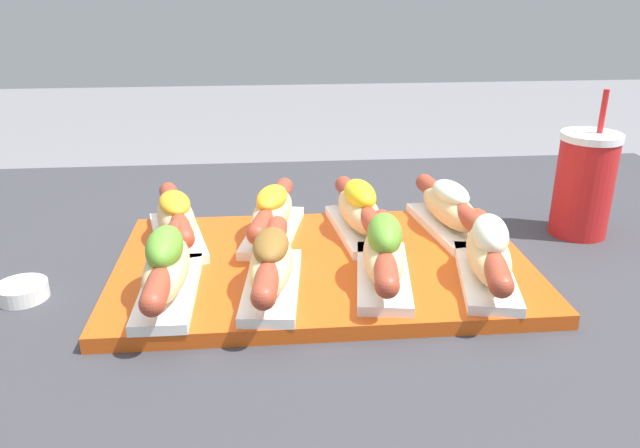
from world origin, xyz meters
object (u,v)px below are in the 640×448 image
object	(u,v)px
hot_dog_1	(271,263)
drink_cup	(584,184)
hot_dog_2	(384,253)
sauce_bowl	(22,290)
hot_dog_7	(449,208)
hot_dog_3	(488,253)
hot_dog_4	(176,218)
serving_tray	(321,265)
hot_dog_0	(167,267)
hot_dog_6	(359,210)
hot_dog_5	(272,213)

from	to	relation	value
hot_dog_1	drink_cup	world-z (taller)	drink_cup
hot_dog_2	sauce_bowl	world-z (taller)	hot_dog_2
hot_dog_7	drink_cup	xyz separation A→B (m)	(0.20, 0.01, 0.02)
hot_dog_1	hot_dog_3	bearing A→B (deg)	0.32
hot_dog_7	hot_dog_3	bearing A→B (deg)	-89.58
hot_dog_4	hot_dog_7	size ratio (longest dim) A/B	0.98
serving_tray	hot_dog_0	world-z (taller)	hot_dog_0
serving_tray	hot_dog_6	bearing A→B (deg)	52.99
hot_dog_6	sauce_bowl	distance (m)	0.43
serving_tray	hot_dog_7	xyz separation A→B (m)	(0.19, 0.08, 0.04)
hot_dog_0	hot_dog_3	world-z (taller)	same
hot_dog_0	hot_dog_6	distance (m)	0.29
sauce_bowl	drink_cup	world-z (taller)	drink_cup
hot_dog_5	sauce_bowl	bearing A→B (deg)	-157.98
hot_dog_6	drink_cup	size ratio (longest dim) A/B	1.01
hot_dog_5	drink_cup	size ratio (longest dim) A/B	1.00
hot_dog_0	drink_cup	world-z (taller)	drink_cup
hot_dog_7	hot_dog_4	bearing A→B (deg)	-179.29
hot_dog_1	hot_dog_5	xyz separation A→B (m)	(0.00, 0.16, -0.00)
serving_tray	hot_dog_2	bearing A→B (deg)	-44.67
hot_dog_0	hot_dog_5	distance (m)	0.20
hot_dog_4	drink_cup	size ratio (longest dim) A/B	0.99
hot_dog_4	sauce_bowl	size ratio (longest dim) A/B	3.55
serving_tray	hot_dog_1	size ratio (longest dim) A/B	2.44
serving_tray	hot_dog_3	bearing A→B (deg)	-22.13
hot_dog_1	hot_dog_3	size ratio (longest dim) A/B	1.01
hot_dog_6	hot_dog_4	bearing A→B (deg)	-178.97
hot_dog_2	hot_dog_6	distance (m)	0.15
serving_tray	drink_cup	world-z (taller)	drink_cup
hot_dog_0	hot_dog_4	size ratio (longest dim) A/B	1.02
hot_dog_5	sauce_bowl	world-z (taller)	hot_dog_5
serving_tray	hot_dog_1	xyz separation A→B (m)	(-0.06, -0.08, 0.04)
hot_dog_6	hot_dog_7	world-z (taller)	hot_dog_6
serving_tray	hot_dog_5	size ratio (longest dim) A/B	2.48
hot_dog_3	hot_dog_5	bearing A→B (deg)	147.54
hot_dog_3	hot_dog_7	world-z (taller)	hot_dog_3
hot_dog_0	hot_dog_1	distance (m)	0.12
hot_dog_2	sauce_bowl	distance (m)	0.43
drink_cup	hot_dog_5	bearing A→B (deg)	-178.37
serving_tray	hot_dog_0	distance (m)	0.20
hot_dog_0	hot_dog_7	xyz separation A→B (m)	(0.37, 0.16, -0.00)
hot_dog_1	hot_dog_6	distance (m)	0.20
hot_dog_3	hot_dog_6	xyz separation A→B (m)	(-0.13, 0.16, -0.00)
sauce_bowl	hot_dog_3	bearing A→B (deg)	-3.99
serving_tray	hot_dog_0	size ratio (longest dim) A/B	2.43
hot_dog_6	hot_dog_7	bearing A→B (deg)	0.09
hot_dog_2	hot_dog_5	xyz separation A→B (m)	(-0.13, 0.15, -0.00)
hot_dog_7	drink_cup	size ratio (longest dim) A/B	1.01
hot_dog_6	hot_dog_0	bearing A→B (deg)	-146.27
hot_dog_6	hot_dog_5	bearing A→B (deg)	179.11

